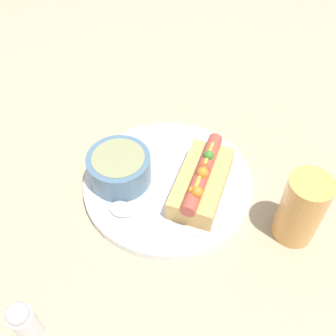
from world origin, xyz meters
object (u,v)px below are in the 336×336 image
object	(u,v)px
salt_shaker	(25,323)
hot_dog	(202,181)
spoon	(133,213)
soup_bowl	(119,167)
drinking_glass	(301,209)

from	to	relation	value
salt_shaker	hot_dog	bearing A→B (deg)	-14.28
hot_dog	spoon	world-z (taller)	hot_dog
hot_dog	soup_bowl	distance (m)	0.13
salt_shaker	drinking_glass	bearing A→B (deg)	-35.72
hot_dog	spoon	xyz separation A→B (m)	(-0.09, 0.07, -0.02)
hot_dog	salt_shaker	distance (m)	0.31
salt_shaker	soup_bowl	bearing A→B (deg)	10.43
drinking_glass	salt_shaker	xyz separation A→B (m)	(-0.32, 0.23, -0.02)
soup_bowl	drinking_glass	xyz separation A→B (m)	(0.06, -0.28, 0.02)
hot_dog	drinking_glass	world-z (taller)	drinking_glass
hot_dog	spoon	bearing A→B (deg)	132.77
soup_bowl	spoon	size ratio (longest dim) A/B	0.65
soup_bowl	salt_shaker	distance (m)	0.26
hot_dog	spoon	distance (m)	0.12
drinking_glass	hot_dog	bearing A→B (deg)	95.06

